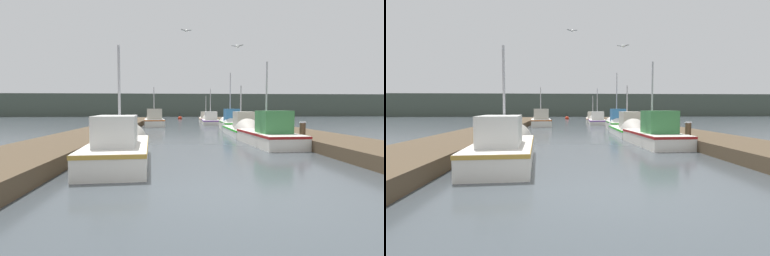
% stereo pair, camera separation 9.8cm
% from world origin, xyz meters
% --- Properties ---
extents(ground_plane, '(200.00, 200.00, 0.00)m').
position_xyz_m(ground_plane, '(0.00, 0.00, 0.00)').
color(ground_plane, '#3D4449').
extents(dock_left, '(2.83, 40.00, 0.44)m').
position_xyz_m(dock_left, '(-5.55, 16.00, 0.22)').
color(dock_left, '#4C3D2B').
rests_on(dock_left, ground_plane).
extents(dock_right, '(2.83, 40.00, 0.44)m').
position_xyz_m(dock_right, '(5.55, 16.00, 0.22)').
color(dock_right, '#4C3D2B').
rests_on(dock_right, ground_plane).
extents(distant_shore_ridge, '(120.00, 16.00, 4.59)m').
position_xyz_m(distant_shore_ridge, '(0.00, 62.52, 2.29)').
color(distant_shore_ridge, '#424C42').
rests_on(distant_shore_ridge, ground_plane).
extents(fishing_boat_0, '(2.08, 5.73, 4.11)m').
position_xyz_m(fishing_boat_0, '(-2.89, 4.02, 0.48)').
color(fishing_boat_0, silver).
rests_on(fishing_boat_0, ground_plane).
extents(fishing_boat_1, '(1.97, 5.59, 4.34)m').
position_xyz_m(fishing_boat_1, '(3.13, 8.36, 0.46)').
color(fishing_boat_1, silver).
rests_on(fishing_boat_1, ground_plane).
extents(fishing_boat_2, '(1.80, 6.17, 3.64)m').
position_xyz_m(fishing_boat_2, '(3.08, 13.38, 0.40)').
color(fishing_boat_2, silver).
rests_on(fishing_boat_2, ground_plane).
extents(fishing_boat_3, '(1.63, 5.46, 4.77)m').
position_xyz_m(fishing_boat_3, '(3.33, 17.90, 0.53)').
color(fishing_boat_3, silver).
rests_on(fishing_boat_3, ground_plane).
extents(fishing_boat_4, '(2.16, 5.09, 4.11)m').
position_xyz_m(fishing_boat_4, '(-2.96, 22.71, 0.52)').
color(fishing_boat_4, silver).
rests_on(fishing_boat_4, ground_plane).
extents(fishing_boat_5, '(2.08, 5.84, 4.35)m').
position_xyz_m(fishing_boat_5, '(2.85, 26.57, 0.38)').
color(fishing_boat_5, silver).
rests_on(fishing_boat_5, ground_plane).
extents(fishing_boat_6, '(1.98, 5.16, 3.75)m').
position_xyz_m(fishing_boat_6, '(2.94, 31.60, 0.40)').
color(fishing_boat_6, silver).
rests_on(fishing_boat_6, ground_plane).
extents(mooring_piling_0, '(0.28, 0.28, 1.12)m').
position_xyz_m(mooring_piling_0, '(4.16, 6.45, 0.57)').
color(mooring_piling_0, '#473523').
rests_on(mooring_piling_0, ground_plane).
extents(mooring_piling_1, '(0.26, 0.26, 1.27)m').
position_xyz_m(mooring_piling_1, '(-4.35, 11.47, 0.64)').
color(mooring_piling_1, '#473523').
rests_on(mooring_piling_1, ground_plane).
extents(mooring_piling_2, '(0.27, 0.27, 1.16)m').
position_xyz_m(mooring_piling_2, '(4.37, 33.79, 0.59)').
color(mooring_piling_2, '#473523').
rests_on(mooring_piling_2, ground_plane).
extents(mooring_piling_3, '(0.32, 0.32, 1.36)m').
position_xyz_m(mooring_piling_3, '(-4.32, 37.81, 0.69)').
color(mooring_piling_3, '#473523').
rests_on(mooring_piling_3, ground_plane).
extents(channel_buoy, '(0.59, 0.59, 1.09)m').
position_xyz_m(channel_buoy, '(-0.10, 39.77, 0.17)').
color(channel_buoy, red).
rests_on(channel_buoy, ground_plane).
extents(seagull_lead, '(0.56, 0.30, 0.12)m').
position_xyz_m(seagull_lead, '(-0.50, 10.18, 5.70)').
color(seagull_lead, white).
extents(seagull_1, '(0.55, 0.34, 0.12)m').
position_xyz_m(seagull_1, '(1.82, 8.48, 4.59)').
color(seagull_1, white).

